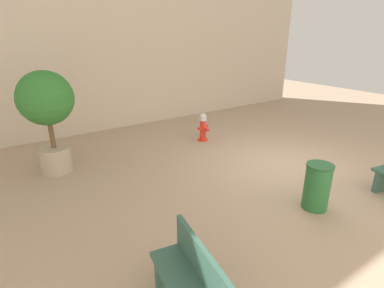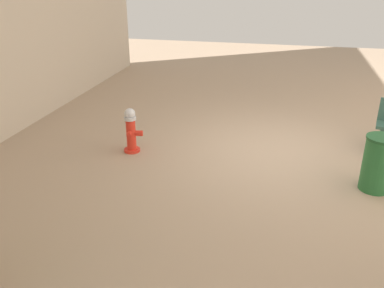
# 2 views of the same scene
# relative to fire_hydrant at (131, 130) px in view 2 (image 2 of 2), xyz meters

# --- Properties ---
(ground_plane) EXTENTS (23.40, 23.40, 0.00)m
(ground_plane) POSITION_rel_fire_hydrant_xyz_m (-2.65, -0.57, -0.43)
(ground_plane) COLOR tan
(fire_hydrant) EXTENTS (0.38, 0.41, 0.86)m
(fire_hydrant) POSITION_rel_fire_hydrant_xyz_m (0.00, 0.00, 0.00)
(fire_hydrant) COLOR red
(fire_hydrant) RESTS_ON ground_plane
(trash_bin) EXTENTS (0.49, 0.49, 0.89)m
(trash_bin) POSITION_rel_fire_hydrant_xyz_m (-4.23, 0.48, 0.02)
(trash_bin) COLOR #266633
(trash_bin) RESTS_ON ground_plane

